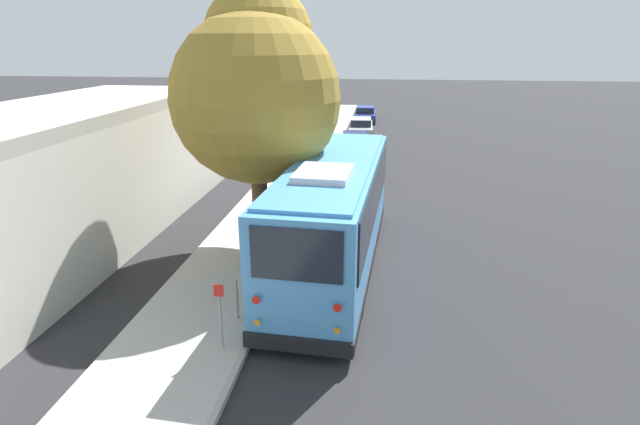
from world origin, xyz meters
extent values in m
plane|color=#28282B|center=(0.00, 0.00, 0.00)|extent=(160.00, 160.00, 0.00)
cube|color=#B2AFA8|center=(0.00, 3.45, 0.07)|extent=(80.00, 3.03, 0.15)
cube|color=#9D9A94|center=(0.00, 1.86, 0.07)|extent=(80.00, 0.14, 0.15)
cube|color=#4C93D1|center=(-0.26, 0.33, 1.79)|extent=(9.81, 2.99, 3.03)
cube|color=black|center=(-0.26, 0.33, 0.42)|extent=(9.86, 3.05, 0.28)
cube|color=black|center=(-0.26, 0.33, 2.46)|extent=(9.03, 3.03, 1.46)
cube|color=black|center=(4.59, 0.04, 2.46)|extent=(0.16, 2.12, 1.53)
cube|color=black|center=(-5.12, 0.63, 2.57)|extent=(0.15, 1.94, 1.16)
cube|color=black|center=(4.59, 0.04, 3.17)|extent=(0.14, 1.75, 0.22)
cube|color=#4C93D1|center=(-0.26, 0.33, 3.35)|extent=(9.20, 2.74, 0.10)
cube|color=silver|center=(-1.99, 0.44, 3.47)|extent=(1.86, 1.48, 0.20)
cube|color=black|center=(4.62, 0.04, 0.46)|extent=(0.25, 2.45, 0.36)
cube|color=black|center=(-5.14, 0.63, 0.46)|extent=(0.25, 2.45, 0.36)
cylinder|color=red|center=(-5.14, 1.50, 1.49)|extent=(0.04, 0.18, 0.18)
cylinder|color=orange|center=(-5.14, 1.50, 0.94)|extent=(0.04, 0.14, 0.14)
cylinder|color=red|center=(-5.25, -0.24, 1.49)|extent=(0.04, 0.18, 0.18)
cylinder|color=orange|center=(-5.25, -0.24, 0.94)|extent=(0.04, 0.14, 0.14)
cube|color=white|center=(4.72, 0.85, 0.63)|extent=(0.06, 0.32, 0.18)
cube|color=white|center=(4.62, -0.77, 0.63)|extent=(0.06, 0.32, 0.18)
cube|color=black|center=(4.35, 1.43, 2.75)|extent=(0.07, 0.10, 0.24)
cylinder|color=black|center=(2.66, 1.22, 0.50)|extent=(1.02, 0.36, 1.01)
cylinder|color=slate|center=(2.66, 1.22, 0.50)|extent=(0.47, 0.35, 0.45)
cylinder|color=black|center=(2.53, -0.89, 0.50)|extent=(1.02, 0.36, 1.01)
cylinder|color=slate|center=(2.53, -0.89, 0.50)|extent=(0.47, 0.35, 0.45)
cylinder|color=black|center=(-2.91, 1.55, 0.50)|extent=(1.02, 0.36, 1.01)
cylinder|color=slate|center=(-2.91, 1.55, 0.50)|extent=(0.47, 0.35, 0.45)
cylinder|color=black|center=(-3.04, -0.56, 0.50)|extent=(1.02, 0.36, 1.01)
cylinder|color=slate|center=(-3.04, -0.56, 0.50)|extent=(0.47, 0.35, 0.45)
cube|color=black|center=(10.38, 0.62, 0.47)|extent=(4.49, 1.91, 0.63)
cube|color=black|center=(10.26, 0.62, 1.03)|extent=(2.15, 1.58, 0.48)
cube|color=black|center=(10.26, 0.62, 1.27)|extent=(2.07, 1.54, 0.05)
cube|color=black|center=(12.61, 0.71, 0.26)|extent=(0.15, 1.68, 0.20)
cube|color=black|center=(8.15, 0.53, 0.26)|extent=(0.15, 1.68, 0.20)
cylinder|color=black|center=(11.74, 1.47, 0.32)|extent=(0.64, 0.23, 0.64)
cylinder|color=slate|center=(11.74, 1.47, 0.32)|extent=(0.29, 0.23, 0.29)
cylinder|color=black|center=(11.81, -0.12, 0.32)|extent=(0.64, 0.23, 0.64)
cylinder|color=slate|center=(11.81, -0.12, 0.32)|extent=(0.29, 0.23, 0.29)
cylinder|color=black|center=(8.95, 1.36, 0.32)|extent=(0.64, 0.23, 0.64)
cylinder|color=slate|center=(8.95, 1.36, 0.32)|extent=(0.29, 0.23, 0.29)
cylinder|color=black|center=(9.02, -0.23, 0.32)|extent=(0.64, 0.23, 0.64)
cylinder|color=slate|center=(9.02, -0.23, 0.32)|extent=(0.29, 0.23, 0.29)
cube|color=#19234C|center=(16.23, 0.67, 0.50)|extent=(4.56, 2.04, 0.66)
cube|color=black|center=(16.11, 0.66, 1.06)|extent=(2.21, 1.62, 0.48)
cube|color=#19234C|center=(16.11, 0.66, 1.30)|extent=(2.12, 1.58, 0.05)
cube|color=black|center=(18.46, 0.85, 0.27)|extent=(0.21, 1.64, 0.20)
cube|color=black|center=(13.99, 0.50, 0.27)|extent=(0.21, 1.64, 0.20)
cylinder|color=black|center=(17.57, 1.55, 0.34)|extent=(0.69, 0.25, 0.67)
cylinder|color=slate|center=(17.57, 1.55, 0.34)|extent=(0.32, 0.24, 0.30)
cylinder|color=black|center=(17.69, 0.02, 0.34)|extent=(0.69, 0.25, 0.67)
cylinder|color=slate|center=(17.69, 0.02, 0.34)|extent=(0.32, 0.24, 0.30)
cylinder|color=black|center=(14.77, 1.33, 0.34)|extent=(0.69, 0.25, 0.67)
cylinder|color=slate|center=(14.77, 1.33, 0.34)|extent=(0.32, 0.24, 0.30)
cylinder|color=black|center=(14.89, -0.21, 0.34)|extent=(0.69, 0.25, 0.67)
cylinder|color=slate|center=(14.89, -0.21, 0.34)|extent=(0.32, 0.24, 0.30)
cube|color=#A8AAAF|center=(23.01, 0.60, 0.45)|extent=(4.62, 1.88, 0.60)
cube|color=black|center=(22.89, 0.60, 0.99)|extent=(2.21, 1.55, 0.48)
cube|color=#A8AAAF|center=(22.89, 0.60, 1.23)|extent=(2.12, 1.52, 0.05)
cube|color=black|center=(25.31, 0.69, 0.25)|extent=(0.14, 1.66, 0.20)
cube|color=black|center=(20.70, 0.52, 0.25)|extent=(0.14, 1.66, 0.20)
cylinder|color=black|center=(24.42, 1.43, 0.30)|extent=(0.61, 0.22, 0.60)
cylinder|color=slate|center=(24.42, 1.43, 0.30)|extent=(0.28, 0.23, 0.27)
cylinder|color=black|center=(24.47, -0.13, 0.30)|extent=(0.61, 0.22, 0.60)
cylinder|color=slate|center=(24.47, -0.13, 0.30)|extent=(0.28, 0.23, 0.27)
cylinder|color=black|center=(21.54, 1.33, 0.30)|extent=(0.61, 0.22, 0.60)
cylinder|color=slate|center=(21.54, 1.33, 0.30)|extent=(0.28, 0.23, 0.27)
cylinder|color=black|center=(21.59, -0.23, 0.30)|extent=(0.61, 0.22, 0.60)
cylinder|color=slate|center=(21.59, -0.23, 0.30)|extent=(0.28, 0.23, 0.27)
cube|color=navy|center=(29.49, 0.54, 0.48)|extent=(4.12, 1.82, 0.64)
cube|color=black|center=(29.38, 0.54, 1.04)|extent=(1.96, 1.55, 0.48)
cube|color=navy|center=(29.38, 0.54, 1.28)|extent=(1.89, 1.51, 0.05)
cube|color=black|center=(31.56, 0.57, 0.26)|extent=(0.11, 1.70, 0.20)
cube|color=black|center=(27.42, 0.51, 0.26)|extent=(0.11, 1.70, 0.20)
cylinder|color=black|center=(30.77, 1.36, 0.33)|extent=(0.66, 0.21, 0.65)
cylinder|color=slate|center=(30.77, 1.36, 0.33)|extent=(0.30, 0.22, 0.29)
cylinder|color=black|center=(30.80, -0.24, 0.33)|extent=(0.66, 0.21, 0.65)
cylinder|color=slate|center=(30.80, -0.24, 0.33)|extent=(0.30, 0.22, 0.29)
cylinder|color=black|center=(28.19, 1.32, 0.33)|extent=(0.66, 0.21, 0.65)
cylinder|color=slate|center=(28.19, 1.32, 0.33)|extent=(0.30, 0.22, 0.29)
cylinder|color=black|center=(28.21, -0.28, 0.33)|extent=(0.66, 0.21, 0.65)
cylinder|color=slate|center=(28.21, -0.28, 0.33)|extent=(0.30, 0.22, 0.29)
cylinder|color=brown|center=(0.91, 2.88, 1.67)|extent=(0.51, 0.51, 3.04)
sphere|color=olive|center=(0.91, 2.88, 5.02)|extent=(5.24, 5.24, 5.24)
sphere|color=#A58431|center=(1.57, 2.88, 6.72)|extent=(3.40, 3.40, 3.40)
cylinder|color=gray|center=(-5.00, 2.36, 0.80)|extent=(0.06, 0.06, 1.30)
cube|color=red|center=(-5.00, 2.36, 1.59)|extent=(0.02, 0.22, 0.28)
cylinder|color=gray|center=(-3.75, 2.36, 0.69)|extent=(0.06, 0.06, 1.07)
cube|color=beige|center=(2.64, 10.87, 2.14)|extent=(21.10, 7.86, 4.28)
cube|color=#A9A497|center=(2.64, 7.09, 4.48)|extent=(21.10, 0.30, 0.40)
camera|label=1|loc=(-14.27, -1.02, 6.70)|focal=28.00mm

